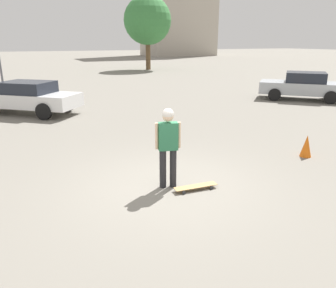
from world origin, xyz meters
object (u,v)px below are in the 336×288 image
(skateboard, at_px, (196,187))
(car_parked_near, at_px, (27,97))
(car_parked_far, at_px, (303,86))
(person, at_px, (168,142))
(traffic_cone, at_px, (306,146))

(skateboard, bearing_deg, car_parked_near, -69.81)
(car_parked_near, relative_size, car_parked_far, 1.05)
(skateboard, distance_m, car_parked_near, 10.57)
(person, height_order, car_parked_far, person)
(person, height_order, traffic_cone, person)
(person, height_order, car_parked_near, person)
(car_parked_near, bearing_deg, car_parked_far, -149.53)
(car_parked_near, bearing_deg, traffic_cone, 166.06)
(car_parked_near, xyz_separation_m, car_parked_far, (-2.45, -14.08, 0.02))
(skateboard, height_order, traffic_cone, traffic_cone)
(skateboard, height_order, car_parked_far, car_parked_far)
(traffic_cone, bearing_deg, car_parked_near, 35.73)
(person, xyz_separation_m, skateboard, (-0.39, -0.49, -0.99))
(person, xyz_separation_m, car_parked_near, (9.73, 2.46, -0.30))
(person, distance_m, car_parked_far, 13.72)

